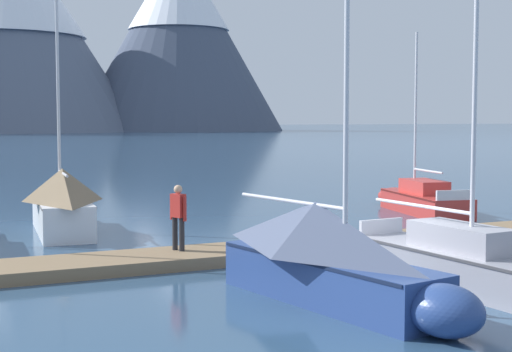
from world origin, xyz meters
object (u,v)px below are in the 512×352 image
sailboat_mid_dock_starboard (332,257)px  sailboat_far_berth (468,264)px  sailboat_end_of_dock (419,199)px  sailboat_mid_dock_port (61,202)px  mooring_buoy_channel_marker (324,262)px  person_on_dock (178,213)px

sailboat_mid_dock_starboard → sailboat_far_berth: (3.28, -0.24, -0.39)m
sailboat_mid_dock_starboard → sailboat_end_of_dock: 15.63m
sailboat_far_berth → sailboat_mid_dock_port: bearing=116.2°
sailboat_mid_dock_starboard → sailboat_end_of_dock: (10.95, 11.15, -0.44)m
sailboat_mid_dock_starboard → mooring_buoy_channel_marker: (1.46, 2.70, -0.68)m
sailboat_mid_dock_port → mooring_buoy_channel_marker: (4.25, -9.40, -0.71)m
sailboat_mid_dock_starboard → sailboat_far_berth: size_ratio=1.04×
sailboat_mid_dock_port → mooring_buoy_channel_marker: 10.34m
sailboat_mid_dock_port → sailboat_end_of_dock: (13.74, -0.95, -0.46)m
sailboat_end_of_dock → mooring_buoy_channel_marker: bearing=-138.3°
person_on_dock → mooring_buoy_channel_marker: bearing=-46.7°
sailboat_end_of_dock → mooring_buoy_channel_marker: 12.71m
sailboat_mid_dock_starboard → sailboat_far_berth: 3.31m
sailboat_far_berth → sailboat_mid_dock_starboard: bearing=175.8°
sailboat_mid_dock_port → person_on_dock: sailboat_mid_dock_port is taller
sailboat_mid_dock_port → sailboat_mid_dock_starboard: 12.42m
sailboat_end_of_dock → mooring_buoy_channel_marker: sailboat_end_of_dock is taller
sailboat_far_berth → sailboat_end_of_dock: 13.73m
sailboat_mid_dock_port → mooring_buoy_channel_marker: size_ratio=14.66×
sailboat_mid_dock_port → sailboat_mid_dock_starboard: sailboat_mid_dock_port is taller
mooring_buoy_channel_marker → sailboat_mid_dock_starboard: bearing=-118.4°
sailboat_mid_dock_port → sailboat_end_of_dock: bearing=-4.0°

